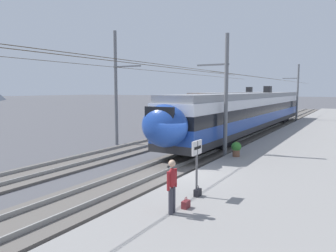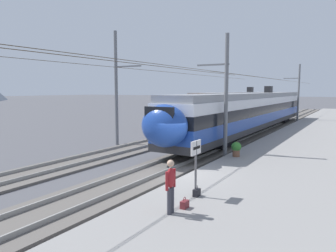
% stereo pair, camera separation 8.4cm
% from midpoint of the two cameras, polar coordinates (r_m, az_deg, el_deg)
% --- Properties ---
extents(ground_plane, '(400.00, 400.00, 0.00)m').
position_cam_midpoint_polar(ground_plane, '(15.24, 1.77, -9.28)').
color(ground_plane, '#4C4C51').
extents(platform_slab, '(120.00, 7.42, 0.34)m').
position_cam_midpoint_polar(platform_slab, '(13.69, 18.10, -10.70)').
color(platform_slab, gray).
rests_on(platform_slab, ground).
extents(track_near, '(120.00, 3.00, 0.28)m').
position_cam_midpoint_polar(track_near, '(15.96, -2.84, -8.31)').
color(track_near, '#5B5651').
rests_on(track_near, ground).
extents(track_far, '(120.00, 3.00, 0.28)m').
position_cam_midpoint_polar(track_far, '(19.02, -15.11, -6.11)').
color(track_far, '#5B5651').
rests_on(track_far, ground).
extents(train_near_platform, '(33.71, 2.87, 4.27)m').
position_cam_midpoint_polar(train_near_platform, '(31.37, 15.10, 2.76)').
color(train_near_platform, '#2D2D30').
rests_on(train_near_platform, track_near).
extents(train_far_track, '(27.08, 2.99, 4.27)m').
position_cam_midpoint_polar(train_far_track, '(42.74, 12.72, 3.74)').
color(train_far_track, '#2D2D30').
rests_on(train_far_track, track_far).
extents(catenary_mast_mid, '(48.28, 2.07, 7.44)m').
position_cam_midpoint_polar(catenary_mast_mid, '(19.48, 10.07, 5.68)').
color(catenary_mast_mid, slate).
rests_on(catenary_mast_mid, ground).
extents(catenary_mast_east, '(48.28, 2.07, 7.40)m').
position_cam_midpoint_polar(catenary_mast_east, '(44.45, 22.15, 5.66)').
color(catenary_mast_east, slate).
rests_on(catenary_mast_east, ground).
extents(catenary_mast_far_side, '(48.28, 2.43, 8.43)m').
position_cam_midpoint_polar(catenary_mast_far_side, '(24.10, -8.85, 6.92)').
color(catenary_mast_far_side, slate).
rests_on(catenary_mast_far_side, ground).
extents(platform_sign, '(0.70, 0.08, 2.02)m').
position_cam_midpoint_polar(platform_sign, '(11.36, 5.20, -5.29)').
color(platform_sign, '#59595B').
rests_on(platform_sign, platform_slab).
extents(passenger_walking, '(0.53, 0.22, 1.69)m').
position_cam_midpoint_polar(passenger_walking, '(9.90, 0.72, -10.28)').
color(passenger_walking, '#383842').
rests_on(passenger_walking, platform_slab).
extents(handbag_beside_passenger, '(0.32, 0.18, 0.37)m').
position_cam_midpoint_polar(handbag_beside_passenger, '(10.61, 3.21, -13.78)').
color(handbag_beside_passenger, maroon).
rests_on(handbag_beside_passenger, platform_slab).
extents(handbag_near_sign, '(0.32, 0.18, 0.39)m').
position_cam_midpoint_polar(handbag_near_sign, '(11.73, 5.35, -11.73)').
color(handbag_near_sign, black).
rests_on(handbag_near_sign, platform_slab).
extents(potted_plant_platform_edge, '(0.56, 0.56, 0.85)m').
position_cam_midpoint_polar(potted_plant_platform_edge, '(18.70, 12.22, -3.87)').
color(potted_plant_platform_edge, brown).
rests_on(potted_plant_platform_edge, platform_slab).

